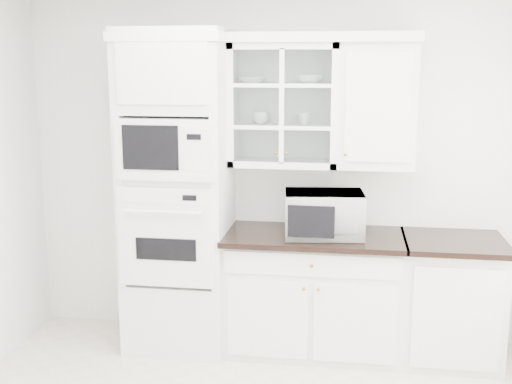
# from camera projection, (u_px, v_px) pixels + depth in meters

# --- Properties ---
(room_shell) EXTENTS (4.00, 3.50, 2.70)m
(room_shell) POSITION_uv_depth(u_px,v_px,m) (257.00, 131.00, 3.63)
(room_shell) COLOR white
(room_shell) RESTS_ON ground
(oven_column) EXTENTS (0.76, 0.68, 2.40)m
(oven_column) POSITION_uv_depth(u_px,v_px,m) (178.00, 193.00, 4.81)
(oven_column) COLOR white
(oven_column) RESTS_ON ground
(base_cabinet_run) EXTENTS (1.32, 0.67, 0.92)m
(base_cabinet_run) POSITION_uv_depth(u_px,v_px,m) (314.00, 292.00, 4.84)
(base_cabinet_run) COLOR white
(base_cabinet_run) RESTS_ON ground
(extra_base_cabinet) EXTENTS (0.72, 0.67, 0.92)m
(extra_base_cabinet) POSITION_uv_depth(u_px,v_px,m) (450.00, 299.00, 4.69)
(extra_base_cabinet) COLOR white
(extra_base_cabinet) RESTS_ON ground
(upper_cabinet_glass) EXTENTS (0.80, 0.33, 0.90)m
(upper_cabinet_glass) POSITION_uv_depth(u_px,v_px,m) (284.00, 105.00, 4.73)
(upper_cabinet_glass) COLOR white
(upper_cabinet_glass) RESTS_ON room_shell
(upper_cabinet_solid) EXTENTS (0.55, 0.33, 0.90)m
(upper_cabinet_solid) POSITION_uv_depth(u_px,v_px,m) (377.00, 106.00, 4.63)
(upper_cabinet_solid) COLOR white
(upper_cabinet_solid) RESTS_ON room_shell
(crown_molding) EXTENTS (2.14, 0.38, 0.07)m
(crown_molding) POSITION_uv_depth(u_px,v_px,m) (270.00, 38.00, 4.62)
(crown_molding) COLOR white
(crown_molding) RESTS_ON room_shell
(countertop_microwave) EXTENTS (0.61, 0.52, 0.32)m
(countertop_microwave) POSITION_uv_depth(u_px,v_px,m) (324.00, 214.00, 4.66)
(countertop_microwave) COLOR white
(countertop_microwave) RESTS_ON base_cabinet_run
(bowl_a) EXTENTS (0.24, 0.24, 0.05)m
(bowl_a) POSITION_uv_depth(u_px,v_px,m) (253.00, 80.00, 4.71)
(bowl_a) COLOR white
(bowl_a) RESTS_ON upper_cabinet_glass
(bowl_b) EXTENTS (0.24, 0.24, 0.06)m
(bowl_b) POSITION_uv_depth(u_px,v_px,m) (310.00, 79.00, 4.66)
(bowl_b) COLOR white
(bowl_b) RESTS_ON upper_cabinet_glass
(cup_a) EXTENTS (0.14, 0.14, 0.09)m
(cup_a) POSITION_uv_depth(u_px,v_px,m) (261.00, 118.00, 4.79)
(cup_a) COLOR white
(cup_a) RESTS_ON upper_cabinet_glass
(cup_b) EXTENTS (0.12, 0.12, 0.09)m
(cup_b) POSITION_uv_depth(u_px,v_px,m) (304.00, 118.00, 4.72)
(cup_b) COLOR white
(cup_b) RESTS_ON upper_cabinet_glass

